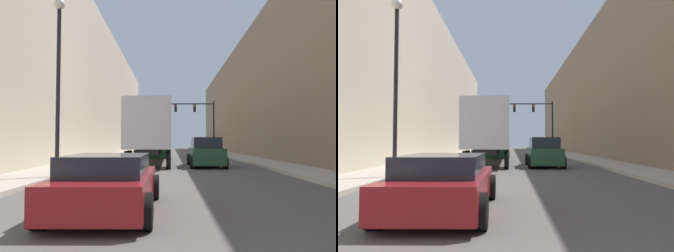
% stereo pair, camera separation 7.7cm
% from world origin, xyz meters
% --- Properties ---
extents(sidewalk_right, '(2.48, 80.00, 0.15)m').
position_xyz_m(sidewalk_right, '(6.12, 30.00, 0.07)').
color(sidewalk_right, '#B2A899').
rests_on(sidewalk_right, ground).
extents(sidewalk_left, '(2.48, 80.00, 0.15)m').
position_xyz_m(sidewalk_left, '(-6.12, 30.00, 0.07)').
color(sidewalk_left, '#B2A899').
rests_on(sidewalk_left, ground).
extents(building_right, '(6.00, 80.00, 12.66)m').
position_xyz_m(building_right, '(10.36, 30.00, 6.33)').
color(building_right, '#846B56').
rests_on(building_right, ground).
extents(building_left, '(6.00, 80.00, 14.41)m').
position_xyz_m(building_left, '(-10.36, 30.00, 7.20)').
color(building_left, beige).
rests_on(building_left, ground).
extents(semi_truck, '(2.58, 13.72, 3.87)m').
position_xyz_m(semi_truck, '(-1.59, 22.67, 2.23)').
color(semi_truck, silver).
rests_on(semi_truck, ground).
extents(sedan_car, '(2.05, 4.29, 1.23)m').
position_xyz_m(sedan_car, '(-1.67, 6.30, 0.60)').
color(sedan_car, maroon).
rests_on(sedan_car, ground).
extents(suv_car, '(2.08, 4.47, 1.76)m').
position_xyz_m(suv_car, '(1.78, 18.92, 0.83)').
color(suv_car, '#234C2D').
rests_on(suv_car, ground).
extents(traffic_signal_gantry, '(6.79, 0.35, 6.23)m').
position_xyz_m(traffic_signal_gantry, '(3.10, 37.46, 4.35)').
color(traffic_signal_gantry, black).
rests_on(traffic_signal_gantry, ground).
extents(street_lamp, '(0.44, 0.44, 7.15)m').
position_xyz_m(street_lamp, '(-4.73, 11.82, 4.56)').
color(street_lamp, black).
rests_on(street_lamp, ground).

